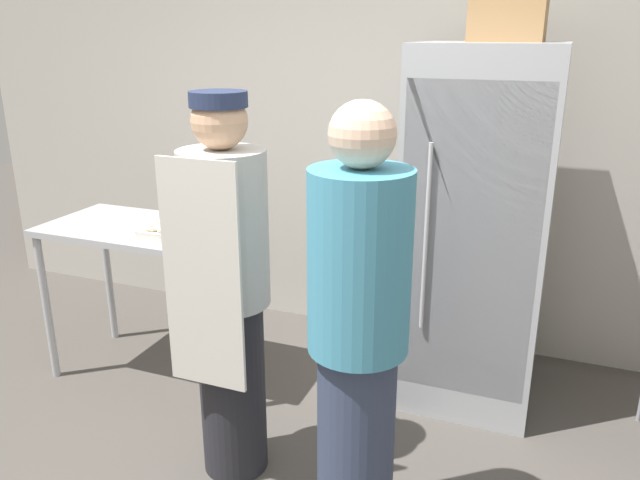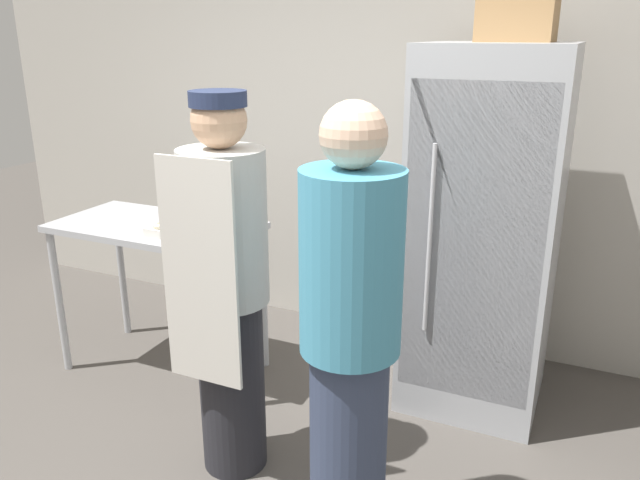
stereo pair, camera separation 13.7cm
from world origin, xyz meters
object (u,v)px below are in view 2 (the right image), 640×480
at_px(donut_box, 180,226).
at_px(refrigerator, 484,234).
at_px(cardboard_storage_box, 518,15).
at_px(person_customer, 350,338).
at_px(blender_pitcher, 183,199).
at_px(person_baker, 227,287).

bearing_deg(donut_box, refrigerator, 20.67).
xyz_separation_m(refrigerator, cardboard_storage_box, (0.05, 0.08, 1.06)).
height_order(donut_box, person_customer, person_customer).
xyz_separation_m(blender_pitcher, person_customer, (1.40, -0.92, -0.15)).
bearing_deg(blender_pitcher, cardboard_storage_box, 13.32).
height_order(cardboard_storage_box, person_baker, cardboard_storage_box).
xyz_separation_m(donut_box, person_baker, (0.60, -0.49, -0.06)).
bearing_deg(person_baker, person_customer, -16.84).
bearing_deg(person_customer, cardboard_storage_box, 77.21).
relative_size(refrigerator, cardboard_storage_box, 5.41).
relative_size(refrigerator, person_baker, 1.10).
height_order(refrigerator, blender_pitcher, refrigerator).
xyz_separation_m(refrigerator, donut_box, (-1.49, -0.56, 0.01)).
xyz_separation_m(cardboard_storage_box, person_customer, (-0.30, -1.32, -1.12)).
bearing_deg(cardboard_storage_box, person_baker, -130.08).
bearing_deg(person_customer, refrigerator, 78.82).
height_order(refrigerator, person_customer, refrigerator).
relative_size(cardboard_storage_box, person_customer, 0.20).
height_order(donut_box, cardboard_storage_box, cardboard_storage_box).
distance_m(donut_box, blender_pitcher, 0.29).
bearing_deg(donut_box, cardboard_storage_box, 22.54).
bearing_deg(refrigerator, person_baker, -130.46).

